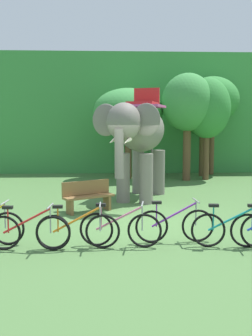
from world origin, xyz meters
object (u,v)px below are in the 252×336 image
(wooden_bench, at_px, (88,195))
(bike_orange, at_px, (78,230))
(tree_center_right, at_px, (188,103))
(elephant, at_px, (139,134))
(tree_right, at_px, (207,109))
(tree_left, at_px, (203,110))
(bike_red, at_px, (28,232))
(bike_pink, at_px, (120,229))
(bike_teal, at_px, (233,229))
(bike_purple, at_px, (175,225))
(tree_far_right, at_px, (212,101))
(tree_far_left, at_px, (128,111))

(wooden_bench, bearing_deg, bike_orange, -90.48)
(tree_center_right, xyz_separation_m, elephant, (-2.50, -4.50, -1.25))
(tree_right, relative_size, elephant, 1.09)
(tree_left, distance_m, bike_red, 13.12)
(bike_orange, height_order, bike_pink, same)
(elephant, relative_size, wooden_bench, 2.80)
(bike_red, bearing_deg, tree_center_right, 62.11)
(bike_teal, bearing_deg, tree_center_right, 84.14)
(tree_center_right, height_order, bike_teal, tree_center_right)
(tree_center_right, bearing_deg, elephant, -119.09)
(tree_center_right, relative_size, tree_left, 1.06)
(tree_right, distance_m, wooden_bench, 8.60)
(bike_purple, bearing_deg, tree_right, 72.22)
(tree_right, xyz_separation_m, tree_left, (0.15, 1.32, -0.01))
(tree_far_right, height_order, bike_teal, tree_far_right)
(tree_left, bearing_deg, bike_orange, -115.12)
(bike_purple, relative_size, bike_teal, 1.00)
(bike_red, bearing_deg, bike_teal, -0.13)
(bike_teal, bearing_deg, tree_left, 79.57)
(bike_pink, bearing_deg, tree_far_right, 66.99)
(tree_right, bearing_deg, wooden_bench, -128.31)
(tree_right, distance_m, bike_pink, 10.98)
(tree_far_left, bearing_deg, tree_right, -8.44)
(tree_right, xyz_separation_m, bike_red, (-6.07, -9.88, -2.84))
(tree_center_right, height_order, bike_orange, tree_center_right)
(tree_right, height_order, elephant, tree_right)
(tree_right, height_order, bike_purple, tree_right)
(elephant, relative_size, bike_purple, 2.46)
(tree_left, xyz_separation_m, bike_pink, (-4.36, -11.06, -2.82))
(bike_orange, xyz_separation_m, bike_purple, (2.04, 0.34, 0.00))
(tree_right, distance_m, tree_far_right, 2.10)
(tree_far_right, relative_size, bike_purple, 2.86)
(tree_center_right, height_order, elephant, tree_center_right)
(tree_left, bearing_deg, tree_center_right, -125.89)
(bike_purple, height_order, wooden_bench, bike_purple)
(bike_orange, xyz_separation_m, bike_teal, (3.16, -0.06, 0.00))
(tree_far_right, distance_m, wooden_bench, 10.61)
(tree_far_right, bearing_deg, bike_teal, -102.64)
(bike_orange, relative_size, bike_teal, 1.00)
(elephant, relative_size, bike_orange, 2.47)
(bike_pink, bearing_deg, bike_purple, 12.25)
(tree_center_right, bearing_deg, tree_right, 9.14)
(bike_pink, distance_m, bike_teal, 2.31)
(elephant, bearing_deg, tree_far_right, 57.68)
(tree_center_right, bearing_deg, bike_pink, -109.00)
(bike_red, bearing_deg, tree_far_right, 60.03)
(tree_far_right, height_order, bike_purple, tree_far_right)
(tree_far_right, distance_m, bike_red, 14.00)
(tree_center_right, distance_m, wooden_bench, 8.06)
(tree_far_left, bearing_deg, elephant, -88.80)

